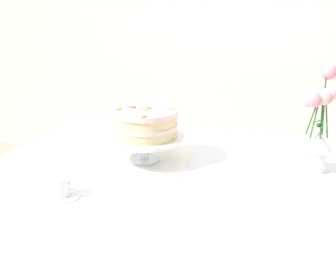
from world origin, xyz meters
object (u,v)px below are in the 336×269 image
flower_vase (318,127)px  teacup (59,189)px  dining_table (182,197)px  cake_stand (145,140)px  layer_cake (144,122)px

flower_vase → teacup: size_ratio=2.91×
dining_table → flower_vase: bearing=18.6°
cake_stand → teacup: 0.38m
layer_cake → flower_vase: (0.59, 0.09, 0.01)m
layer_cake → teacup: (-0.15, -0.35, -0.12)m
layer_cake → flower_vase: 0.60m
layer_cake → cake_stand: bearing=-0.2°
cake_stand → layer_cake: 0.07m
layer_cake → teacup: size_ratio=1.93×
flower_vase → teacup: bearing=-149.5°
dining_table → layer_cake: layer_cake is taller
dining_table → cake_stand: cake_stand is taller
cake_stand → teacup: size_ratio=2.29×
dining_table → cake_stand: 0.24m
dining_table → cake_stand: size_ratio=4.83×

